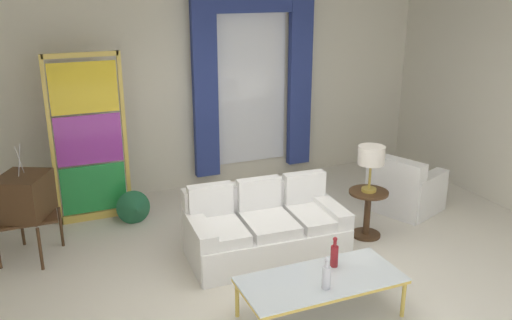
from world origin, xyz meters
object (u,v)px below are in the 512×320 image
object	(u,v)px
bottle_blue_decanter	(326,276)
couch_white_long	(264,229)
coffee_table	(321,281)
bottle_crystal_tall	(334,255)
armchair_white	(404,190)
table_lamp_brass	(371,157)
peacock_figurine	(135,209)
vintage_tv	(25,198)
stained_glass_divider	(89,143)
round_side_table	(367,209)

from	to	relation	value
bottle_blue_decanter	couch_white_long	bearing A→B (deg)	87.81
coffee_table	bottle_crystal_tall	bearing A→B (deg)	33.80
armchair_white	bottle_blue_decanter	bearing A→B (deg)	-140.50
bottle_blue_decanter	table_lamp_brass	distance (m)	2.07
bottle_crystal_tall	table_lamp_brass	world-z (taller)	table_lamp_brass
peacock_figurine	armchair_white	bearing A→B (deg)	-15.05
armchair_white	peacock_figurine	world-z (taller)	armchair_white
vintage_tv	stained_glass_divider	distance (m)	1.17
bottle_blue_decanter	coffee_table	bearing A→B (deg)	74.79
coffee_table	vintage_tv	distance (m)	3.40
coffee_table	peacock_figurine	bearing A→B (deg)	114.38
table_lamp_brass	coffee_table	bearing A→B (deg)	-136.95
coffee_table	vintage_tv	world-z (taller)	vintage_tv
couch_white_long	bottle_crystal_tall	size ratio (longest dim) A/B	5.79
bottle_blue_decanter	round_side_table	world-z (taller)	bottle_blue_decanter
vintage_tv	table_lamp_brass	bearing A→B (deg)	-14.95
stained_glass_divider	round_side_table	bearing A→B (deg)	-30.80
coffee_table	armchair_white	world-z (taller)	armchair_white
table_lamp_brass	bottle_blue_decanter	bearing A→B (deg)	-134.42
bottle_crystal_tall	table_lamp_brass	size ratio (longest dim) A/B	0.54
peacock_figurine	table_lamp_brass	distance (m)	3.06
vintage_tv	coffee_table	bearing A→B (deg)	-42.87
armchair_white	couch_white_long	bearing A→B (deg)	-170.18
bottle_crystal_tall	vintage_tv	world-z (taller)	vintage_tv
vintage_tv	table_lamp_brass	xyz separation A→B (m)	(3.84, -1.03, 0.30)
vintage_tv	bottle_blue_decanter	bearing A→B (deg)	-45.35
peacock_figurine	round_side_table	world-z (taller)	round_side_table
round_side_table	coffee_table	bearing A→B (deg)	-136.95
bottle_blue_decanter	stained_glass_divider	xyz separation A→B (m)	(-1.62, 3.25, 0.52)
armchair_white	peacock_figurine	bearing A→B (deg)	164.95
stained_glass_divider	round_side_table	size ratio (longest dim) A/B	3.70
armchair_white	peacock_figurine	distance (m)	3.63
vintage_tv	armchair_white	distance (m)	4.81
couch_white_long	peacock_figurine	bearing A→B (deg)	132.80
couch_white_long	coffee_table	bearing A→B (deg)	-90.58
bottle_crystal_tall	table_lamp_brass	xyz separation A→B (m)	(1.14, 1.13, 0.49)
round_side_table	table_lamp_brass	xyz separation A→B (m)	(0.00, 0.00, 0.67)
coffee_table	table_lamp_brass	bearing A→B (deg)	43.05
coffee_table	table_lamp_brass	size ratio (longest dim) A/B	2.67
bottle_crystal_tall	stained_glass_divider	size ratio (longest dim) A/B	0.14
coffee_table	peacock_figurine	size ratio (longest dim) A/B	2.53
armchair_white	stained_glass_divider	distance (m)	4.24
couch_white_long	bottle_blue_decanter	distance (m)	1.54
bottle_blue_decanter	vintage_tv	world-z (taller)	vintage_tv
stained_glass_divider	peacock_figurine	bearing A→B (deg)	-40.92
bottle_crystal_tall	vintage_tv	distance (m)	3.46
peacock_figurine	table_lamp_brass	xyz separation A→B (m)	(2.59, -1.42, 0.81)
armchair_white	table_lamp_brass	world-z (taller)	table_lamp_brass
stained_glass_divider	bottle_blue_decanter	bearing A→B (deg)	-63.43
couch_white_long	stained_glass_divider	world-z (taller)	stained_glass_divider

